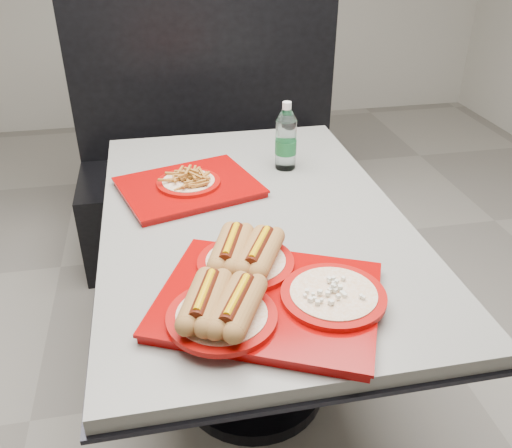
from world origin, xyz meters
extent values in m
plane|color=gray|center=(0.00, 0.00, 0.00)|extent=(6.00, 6.00, 0.00)
cylinder|color=black|center=(0.00, 0.00, 0.03)|extent=(0.52, 0.52, 0.05)
cylinder|color=black|center=(0.00, 0.00, 0.38)|extent=(0.11, 0.11, 0.66)
cube|color=black|center=(0.00, 0.00, 0.70)|extent=(0.92, 1.42, 0.01)
cube|color=gray|center=(0.00, 0.00, 0.73)|extent=(0.90, 1.40, 0.04)
cube|color=black|center=(0.00, 1.02, 0.23)|extent=(1.30, 0.55, 0.45)
cube|color=black|center=(0.00, 1.26, 0.80)|extent=(1.30, 0.10, 1.10)
cube|color=#940404|center=(-0.05, -0.44, 0.76)|extent=(0.61, 0.55, 0.02)
cube|color=#940404|center=(-0.05, -0.44, 0.77)|extent=(0.62, 0.57, 0.01)
cylinder|color=#9F0805|center=(-0.16, -0.50, 0.79)|extent=(0.25, 0.25, 0.01)
cylinder|color=white|center=(-0.16, -0.50, 0.79)|extent=(0.20, 0.20, 0.01)
cylinder|color=#9F0805|center=(-0.08, -0.30, 0.79)|extent=(0.25, 0.25, 0.01)
cylinder|color=white|center=(-0.08, -0.30, 0.79)|extent=(0.20, 0.20, 0.01)
cylinder|color=#9F0805|center=(0.10, -0.47, 0.79)|extent=(0.25, 0.25, 0.01)
cylinder|color=white|center=(0.10, -0.47, 0.79)|extent=(0.20, 0.20, 0.01)
cube|color=#940404|center=(-0.18, 0.19, 0.76)|extent=(0.49, 0.43, 0.02)
cube|color=#940404|center=(-0.18, 0.19, 0.77)|extent=(0.50, 0.44, 0.01)
cylinder|color=#9F0805|center=(-0.18, 0.19, 0.78)|extent=(0.21, 0.21, 0.01)
cylinder|color=white|center=(-0.18, 0.19, 0.79)|extent=(0.17, 0.17, 0.00)
cylinder|color=silver|center=(0.18, 0.31, 0.84)|extent=(0.07, 0.07, 0.18)
cylinder|color=#18632F|center=(0.18, 0.31, 0.83)|extent=(0.08, 0.08, 0.05)
cone|color=silver|center=(0.18, 0.31, 0.95)|extent=(0.07, 0.07, 0.04)
cylinder|color=silver|center=(0.18, 0.31, 0.98)|extent=(0.03, 0.03, 0.02)
camera|label=1|loc=(-0.27, -1.42, 1.56)|focal=38.00mm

